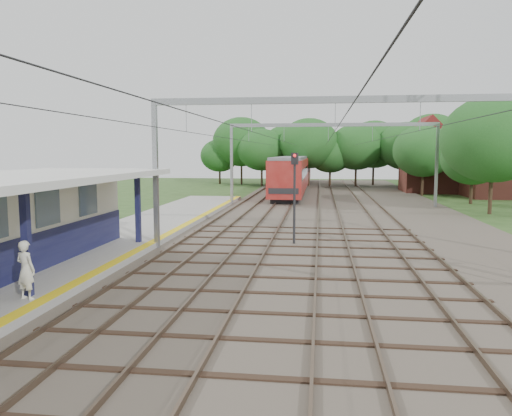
{
  "coord_description": "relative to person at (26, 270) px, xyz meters",
  "views": [
    {
      "loc": [
        2.59,
        -7.37,
        4.56
      ],
      "look_at": [
        -0.81,
        18.95,
        1.6
      ],
      "focal_mm": 35.0,
      "sensor_mm": 36.0,
      "label": 1
    }
  ],
  "objects": [
    {
      "name": "ballast_bed",
      "position": [
        9.76,
        24.32,
        -1.16
      ],
      "size": [
        18.0,
        90.0,
        0.1
      ],
      "primitive_type": "cube",
      "color": "#473D33",
      "rests_on": "ground"
    },
    {
      "name": "platform",
      "position": [
        -1.74,
        8.32,
        -1.03
      ],
      "size": [
        5.0,
        52.0,
        0.35
      ],
      "primitive_type": "cube",
      "color": "gray",
      "rests_on": "ground"
    },
    {
      "name": "yellow_stripe",
      "position": [
        0.51,
        8.32,
        -0.85
      ],
      "size": [
        0.45,
        52.0,
        0.01
      ],
      "primitive_type": "cube",
      "color": "yellow",
      "rests_on": "platform"
    },
    {
      "name": "rail_tracks",
      "position": [
        7.26,
        24.32,
        -1.03
      ],
      "size": [
        11.8,
        88.0,
        0.15
      ],
      "color": "brown",
      "rests_on": "ballast_bed"
    },
    {
      "name": "catenary_system",
      "position": [
        9.15,
        19.6,
        4.3
      ],
      "size": [
        17.22,
        88.0,
        7.0
      ],
      "color": "gray",
      "rests_on": "ground"
    },
    {
      "name": "tree_band",
      "position": [
        9.6,
        51.44,
        3.71
      ],
      "size": [
        31.72,
        30.88,
        8.82
      ],
      "color": "#382619",
      "rests_on": "ground"
    },
    {
      "name": "house_near",
      "position": [
        26.76,
        40.32,
        1.78
      ],
      "size": [
        7.0,
        6.12,
        7.89
      ],
      "color": "brown",
      "rests_on": "ground"
    },
    {
      "name": "house_far",
      "position": [
        21.76,
        46.32,
        2.03
      ],
      "size": [
        8.0,
        6.12,
        8.66
      ],
      "color": "brown",
      "rests_on": "ground"
    },
    {
      "name": "person",
      "position": [
        0.0,
        0.0,
        0.0
      ],
      "size": [
        0.72,
        0.57,
        1.72
      ],
      "primitive_type": "imported",
      "rotation": [
        0.0,
        0.0,
        2.85
      ],
      "color": "silver",
      "rests_on": "platform"
    },
    {
      "name": "train",
      "position": [
        5.26,
        48.22,
        1.03
      ],
      "size": [
        3.07,
        38.24,
        4.02
      ],
      "color": "black",
      "rests_on": "ballast_bed"
    },
    {
      "name": "signal_post",
      "position": [
        7.11,
        11.21,
        1.7
      ],
      "size": [
        0.36,
        0.32,
        4.55
      ],
      "rotation": [
        0.0,
        0.0,
        -0.39
      ],
      "color": "black",
      "rests_on": "ground"
    }
  ]
}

